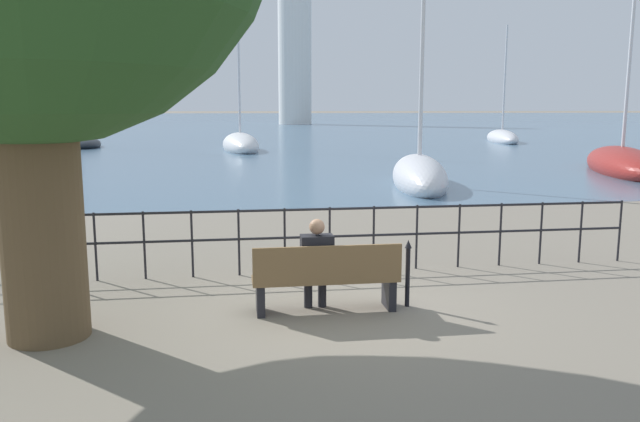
% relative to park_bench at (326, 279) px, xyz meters
% --- Properties ---
extents(ground_plane, '(1000.00, 1000.00, 0.00)m').
position_rel_park_bench_xyz_m(ground_plane, '(0.00, 0.06, -0.44)').
color(ground_plane, gray).
extents(harbor_water, '(600.00, 300.00, 0.01)m').
position_rel_park_bench_xyz_m(harbor_water, '(0.00, 158.25, -0.43)').
color(harbor_water, slate).
rests_on(harbor_water, ground_plane).
extents(park_bench, '(1.88, 0.45, 0.90)m').
position_rel_park_bench_xyz_m(park_bench, '(0.00, 0.00, 0.00)').
color(park_bench, brown).
rests_on(park_bench, ground_plane).
extents(seated_person_left, '(0.41, 0.35, 1.21)m').
position_rel_park_bench_xyz_m(seated_person_left, '(-0.11, 0.08, 0.23)').
color(seated_person_left, black).
rests_on(seated_person_left, ground_plane).
extents(promenade_railing, '(10.77, 0.04, 1.05)m').
position_rel_park_bench_xyz_m(promenade_railing, '(-0.00, 1.96, 0.26)').
color(promenade_railing, black).
rests_on(promenade_railing, ground_plane).
extents(closed_umbrella, '(0.09, 0.09, 0.90)m').
position_rel_park_bench_xyz_m(closed_umbrella, '(1.09, 0.08, 0.06)').
color(closed_umbrella, black).
rests_on(closed_umbrella, ground_plane).
extents(sailboat_0, '(3.75, 8.41, 9.16)m').
position_rel_park_bench_xyz_m(sailboat_0, '(19.74, 38.27, -0.13)').
color(sailboat_0, silver).
rests_on(sailboat_0, ground_plane).
extents(sailboat_1, '(3.79, 6.11, 11.78)m').
position_rel_park_bench_xyz_m(sailboat_1, '(-11.00, 36.24, -0.15)').
color(sailboat_1, black).
rests_on(sailboat_1, ground_plane).
extents(sailboat_3, '(2.71, 7.90, 11.70)m').
position_rel_park_bench_xyz_m(sailboat_3, '(-0.48, 31.46, -0.08)').
color(sailboat_3, white).
rests_on(sailboat_3, ground_plane).
extents(sailboat_4, '(3.07, 6.93, 12.07)m').
position_rel_park_bench_xyz_m(sailboat_4, '(5.13, 12.57, -0.07)').
color(sailboat_4, silver).
rests_on(sailboat_4, ground_plane).
extents(sailboat_5, '(5.13, 8.70, 9.38)m').
position_rel_park_bench_xyz_m(sailboat_5, '(14.74, 15.85, -0.11)').
color(sailboat_5, maroon).
rests_on(sailboat_5, ground_plane).
extents(harbor_lighthouse, '(5.24, 5.24, 28.10)m').
position_rel_park_bench_xyz_m(harbor_lighthouse, '(9.44, 92.78, 12.63)').
color(harbor_lighthouse, white).
rests_on(harbor_lighthouse, ground_plane).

